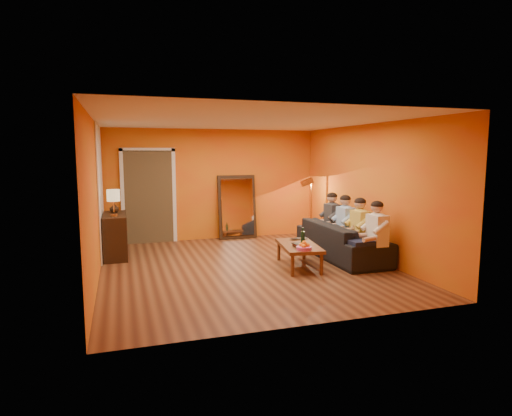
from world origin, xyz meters
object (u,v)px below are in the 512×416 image
object	(u,v)px
dog	(361,244)
person_far_left	(377,236)
table_lamp	(114,203)
person_mid_right	(345,226)
mirror_frame	(237,207)
coffee_table	(299,256)
sideboard	(115,235)
person_far_right	(332,221)
laptop	(300,239)
vase	(114,208)
sofa	(342,240)
wine_bottle	(303,236)
tumbler	(302,240)
floor_lamp	(311,210)
person_mid_left	(360,230)

from	to	relation	value
dog	person_far_left	bearing A→B (deg)	-102.84
table_lamp	person_mid_right	xyz separation A→B (m)	(4.37, -1.02, -0.49)
person_mid_right	mirror_frame	bearing A→B (deg)	123.33
coffee_table	dog	bearing A→B (deg)	3.16
mirror_frame	sideboard	size ratio (longest dim) A/B	1.29
mirror_frame	person_far_right	distance (m)	2.44
table_lamp	sideboard	bearing A→B (deg)	90.00
laptop	vase	distance (m)	3.79
dog	person_far_right	distance (m)	1.21
sofa	coffee_table	distance (m)	1.18
sofa	laptop	bearing A→B (deg)	94.39
sideboard	person_far_right	bearing A→B (deg)	-10.03
person_far_right	wine_bottle	bearing A→B (deg)	-136.35
table_lamp	person_far_right	size ratio (longest dim) A/B	0.42
mirror_frame	sideboard	bearing A→B (deg)	-158.84
dog	laptop	distance (m)	1.12
person_mid_right	table_lamp	bearing A→B (deg)	166.83
person_mid_right	laptop	world-z (taller)	person_mid_right
table_lamp	person_far_left	world-z (taller)	table_lamp
tumbler	laptop	world-z (taller)	tumbler
sofa	person_far_left	xyz separation A→B (m)	(0.13, -1.00, 0.27)
mirror_frame	floor_lamp	xyz separation A→B (m)	(1.55, -0.86, -0.04)
table_lamp	person_mid_right	world-z (taller)	table_lamp
person_mid_right	coffee_table	bearing A→B (deg)	-156.98
sideboard	dog	world-z (taller)	sideboard
person_far_right	mirror_frame	bearing A→B (deg)	130.46
person_far_right	tumbler	size ratio (longest dim) A/B	13.48
table_lamp	laptop	size ratio (longest dim) A/B	1.48
mirror_frame	tumbler	size ratio (longest dim) A/B	16.79
person_mid_left	person_far_left	bearing A→B (deg)	-90.00
floor_lamp	person_far_left	world-z (taller)	floor_lamp
person_mid_right	person_mid_left	bearing A→B (deg)	-90.00
coffee_table	person_far_left	distance (m)	1.41
laptop	person_far_right	bearing A→B (deg)	28.87
table_lamp	laptop	bearing A→B (deg)	-19.73
coffee_table	laptop	size ratio (longest dim) A/B	3.54
mirror_frame	sofa	xyz separation A→B (m)	(1.45, -2.50, -0.42)
floor_lamp	vase	xyz separation A→B (m)	(-4.34, 0.03, 0.23)
sofa	person_far_right	bearing A→B (deg)	-11.31
dog	laptop	bearing A→B (deg)	138.72
floor_lamp	person_far_right	bearing A→B (deg)	-72.24
person_far_left	tumbler	distance (m)	1.32
dog	tumbler	world-z (taller)	dog
sideboard	person_mid_left	xyz separation A→B (m)	(4.37, -1.87, 0.18)
mirror_frame	table_lamp	world-z (taller)	mirror_frame
sideboard	person_far_left	size ratio (longest dim) A/B	0.97
wine_bottle	laptop	xyz separation A→B (m)	(0.13, 0.40, -0.14)
floor_lamp	person_far_right	xyz separation A→B (m)	(0.03, -0.99, -0.11)
person_mid_right	laptop	bearing A→B (deg)	-170.75
vase	floor_lamp	bearing A→B (deg)	-0.40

